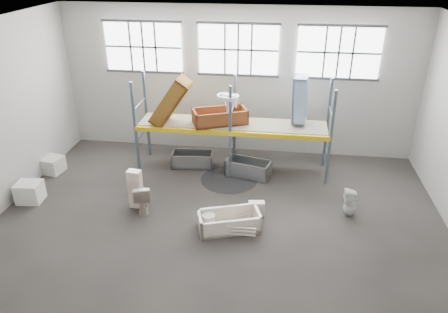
% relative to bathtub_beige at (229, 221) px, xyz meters
% --- Properties ---
extents(floor, '(12.00, 10.00, 0.10)m').
position_rel_bathtub_beige_xyz_m(floor, '(-0.32, -0.12, -0.28)').
color(floor, '#4A4440').
rests_on(floor, ground).
extents(ceiling, '(12.00, 10.00, 0.10)m').
position_rel_bathtub_beige_xyz_m(ceiling, '(-0.32, -0.12, 4.82)').
color(ceiling, silver).
rests_on(ceiling, ground).
extents(wall_back, '(12.00, 0.10, 5.00)m').
position_rel_bathtub_beige_xyz_m(wall_back, '(-0.32, 4.93, 2.27)').
color(wall_back, '#A9A59C').
rests_on(wall_back, ground).
extents(wall_front, '(12.00, 0.10, 5.00)m').
position_rel_bathtub_beige_xyz_m(wall_front, '(-0.32, -5.17, 2.27)').
color(wall_front, '#AEAAA1').
rests_on(wall_front, ground).
extents(window_left, '(2.60, 0.04, 1.60)m').
position_rel_bathtub_beige_xyz_m(window_left, '(-3.52, 4.82, 3.37)').
color(window_left, white).
rests_on(window_left, wall_back).
extents(window_mid, '(2.60, 0.04, 1.60)m').
position_rel_bathtub_beige_xyz_m(window_mid, '(-0.32, 4.82, 3.37)').
color(window_mid, white).
rests_on(window_mid, wall_back).
extents(window_right, '(2.60, 0.04, 1.60)m').
position_rel_bathtub_beige_xyz_m(window_right, '(2.88, 4.82, 3.37)').
color(window_right, white).
rests_on(window_right, wall_back).
extents(rack_upright_la, '(0.08, 0.08, 3.00)m').
position_rel_bathtub_beige_xyz_m(rack_upright_la, '(-3.32, 2.78, 1.27)').
color(rack_upright_la, slate).
rests_on(rack_upright_la, floor).
extents(rack_upright_lb, '(0.08, 0.08, 3.00)m').
position_rel_bathtub_beige_xyz_m(rack_upright_lb, '(-3.32, 3.98, 1.27)').
color(rack_upright_lb, slate).
rests_on(rack_upright_lb, floor).
extents(rack_upright_ma, '(0.08, 0.08, 3.00)m').
position_rel_bathtub_beige_xyz_m(rack_upright_ma, '(-0.32, 2.78, 1.27)').
color(rack_upright_ma, slate).
rests_on(rack_upright_ma, floor).
extents(rack_upright_mb, '(0.08, 0.08, 3.00)m').
position_rel_bathtub_beige_xyz_m(rack_upright_mb, '(-0.32, 3.98, 1.27)').
color(rack_upright_mb, slate).
rests_on(rack_upright_mb, floor).
extents(rack_upright_ra, '(0.08, 0.08, 3.00)m').
position_rel_bathtub_beige_xyz_m(rack_upright_ra, '(2.68, 2.78, 1.27)').
color(rack_upright_ra, slate).
rests_on(rack_upright_ra, floor).
extents(rack_upright_rb, '(0.08, 0.08, 3.00)m').
position_rel_bathtub_beige_xyz_m(rack_upright_rb, '(2.68, 3.98, 1.27)').
color(rack_upright_rb, slate).
rests_on(rack_upright_rb, floor).
extents(rack_beam_front, '(6.00, 0.10, 0.14)m').
position_rel_bathtub_beige_xyz_m(rack_beam_front, '(-0.32, 2.78, 1.27)').
color(rack_beam_front, yellow).
rests_on(rack_beam_front, floor).
extents(rack_beam_back, '(6.00, 0.10, 0.14)m').
position_rel_bathtub_beige_xyz_m(rack_beam_back, '(-0.32, 3.98, 1.27)').
color(rack_beam_back, yellow).
rests_on(rack_beam_back, floor).
extents(shelf_deck, '(5.90, 1.10, 0.03)m').
position_rel_bathtub_beige_xyz_m(shelf_deck, '(-0.32, 3.38, 1.35)').
color(shelf_deck, gray).
rests_on(shelf_deck, floor).
extents(wet_patch, '(1.80, 1.80, 0.00)m').
position_rel_bathtub_beige_xyz_m(wet_patch, '(-0.32, 2.58, -0.23)').
color(wet_patch, black).
rests_on(wet_patch, floor).
extents(bathtub_beige, '(1.74, 1.21, 0.47)m').
position_rel_bathtub_beige_xyz_m(bathtub_beige, '(0.00, 0.00, 0.00)').
color(bathtub_beige, silver).
rests_on(bathtub_beige, floor).
extents(cistern_spare, '(0.45, 0.26, 0.41)m').
position_rel_bathtub_beige_xyz_m(cistern_spare, '(0.67, 0.61, 0.05)').
color(cistern_spare, beige).
rests_on(cistern_spare, bathtub_beige).
extents(sink_in_tub, '(0.54, 0.54, 0.16)m').
position_rel_bathtub_beige_xyz_m(sink_in_tub, '(0.24, 0.51, -0.07)').
color(sink_in_tub, '#F2E1C8').
rests_on(sink_in_tub, bathtub_beige).
extents(toilet_beige, '(0.69, 0.92, 0.83)m').
position_rel_bathtub_beige_xyz_m(toilet_beige, '(-2.50, 0.57, 0.18)').
color(toilet_beige, '#C3B2A4').
rests_on(toilet_beige, floor).
extents(cistern_tall, '(0.39, 0.27, 1.14)m').
position_rel_bathtub_beige_xyz_m(cistern_tall, '(-2.71, 0.70, 0.34)').
color(cistern_tall, beige).
rests_on(cistern_tall, floor).
extents(toilet_white, '(0.39, 0.39, 0.80)m').
position_rel_bathtub_beige_xyz_m(toilet_white, '(3.18, 1.05, 0.17)').
color(toilet_white, white).
rests_on(toilet_white, floor).
extents(steel_tub_left, '(1.40, 0.74, 0.50)m').
position_rel_bathtub_beige_xyz_m(steel_tub_left, '(-1.64, 3.33, 0.01)').
color(steel_tub_left, '#9EA2A5').
rests_on(steel_tub_left, floor).
extents(steel_tub_right, '(1.52, 0.97, 0.52)m').
position_rel_bathtub_beige_xyz_m(steel_tub_right, '(0.25, 2.94, 0.02)').
color(steel_tub_right, '#B0B4B8').
rests_on(steel_tub_right, floor).
extents(rust_tub_flat, '(1.84, 1.35, 0.47)m').
position_rel_bathtub_beige_xyz_m(rust_tub_flat, '(-0.72, 3.33, 1.59)').
color(rust_tub_flat, brown).
rests_on(rust_tub_flat, shelf_deck).
extents(rust_tub_tilted, '(1.38, 0.85, 1.65)m').
position_rel_bathtub_beige_xyz_m(rust_tub_tilted, '(-2.22, 3.15, 2.06)').
color(rust_tub_tilted, brown).
rests_on(rust_tub_tilted, shelf_deck).
extents(sink_on_shelf, '(0.78, 0.68, 0.60)m').
position_rel_bathtub_beige_xyz_m(sink_on_shelf, '(-0.43, 3.00, 1.86)').
color(sink_on_shelf, silver).
rests_on(sink_on_shelf, rust_tub_flat).
extents(blue_tub_upright, '(0.54, 0.73, 1.46)m').
position_rel_bathtub_beige_xyz_m(blue_tub_upright, '(1.73, 3.61, 2.16)').
color(blue_tub_upright, '#86A5CD').
rests_on(blue_tub_upright, shelf_deck).
extents(bucket, '(0.41, 0.41, 0.39)m').
position_rel_bathtub_beige_xyz_m(bucket, '(-0.53, -0.04, -0.04)').
color(bucket, silver).
rests_on(bucket, floor).
extents(carton_near, '(0.73, 0.64, 0.59)m').
position_rel_bathtub_beige_xyz_m(carton_near, '(-5.85, 0.56, 0.06)').
color(carton_near, white).
rests_on(carton_near, floor).
extents(carton_far, '(0.70, 0.70, 0.51)m').
position_rel_bathtub_beige_xyz_m(carton_far, '(-6.07, 2.31, 0.02)').
color(carton_far, beige).
rests_on(carton_far, floor).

